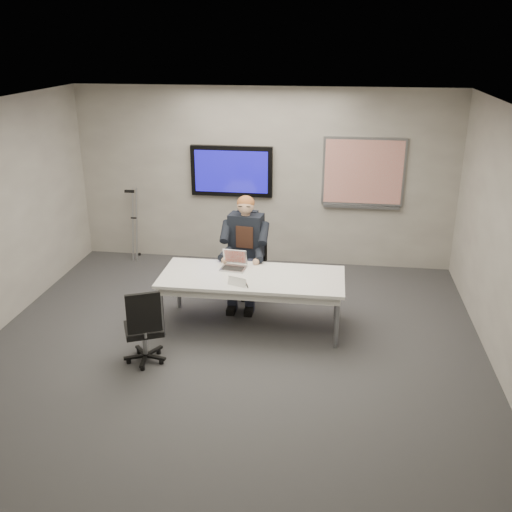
# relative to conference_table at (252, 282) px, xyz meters

# --- Properties ---
(floor) EXTENTS (6.00, 6.00, 0.02)m
(floor) POSITION_rel_conference_table_xyz_m (-0.16, -0.69, -0.62)
(floor) COLOR #343436
(floor) RESTS_ON ground
(ceiling) EXTENTS (6.00, 6.00, 0.02)m
(ceiling) POSITION_rel_conference_table_xyz_m (-0.16, -0.69, 2.18)
(ceiling) COLOR white
(ceiling) RESTS_ON wall_back
(wall_back) EXTENTS (6.00, 0.02, 2.80)m
(wall_back) POSITION_rel_conference_table_xyz_m (-0.16, 2.31, 0.78)
(wall_back) COLOR gray
(wall_back) RESTS_ON ground
(wall_front) EXTENTS (6.00, 0.02, 2.80)m
(wall_front) POSITION_rel_conference_table_xyz_m (-0.16, -3.69, 0.78)
(wall_front) COLOR gray
(wall_front) RESTS_ON ground
(conference_table) EXTENTS (2.29, 0.97, 0.71)m
(conference_table) POSITION_rel_conference_table_xyz_m (0.00, 0.00, 0.00)
(conference_table) COLOR white
(conference_table) RESTS_ON ground
(tv_display) EXTENTS (1.30, 0.09, 0.80)m
(tv_display) POSITION_rel_conference_table_xyz_m (-0.66, 2.26, 0.88)
(tv_display) COLOR black
(tv_display) RESTS_ON wall_back
(whiteboard) EXTENTS (1.25, 0.08, 1.10)m
(whiteboard) POSITION_rel_conference_table_xyz_m (1.39, 2.28, 0.91)
(whiteboard) COLOR gray
(whiteboard) RESTS_ON wall_back
(office_chair_far) EXTENTS (0.62, 0.62, 0.99)m
(office_chair_far) POSITION_rel_conference_table_xyz_m (-0.20, 0.95, -0.31)
(office_chair_far) COLOR black
(office_chair_far) RESTS_ON ground
(office_chair_near) EXTENTS (0.59, 0.59, 0.94)m
(office_chair_near) POSITION_rel_conference_table_xyz_m (-1.07, -1.04, -0.33)
(office_chair_near) COLOR black
(office_chair_near) RESTS_ON ground
(seated_person) EXTENTS (0.49, 0.84, 1.49)m
(seated_person) POSITION_rel_conference_table_xyz_m (-0.21, 0.69, -0.02)
(seated_person) COLOR #1F2335
(seated_person) RESTS_ON office_chair_far
(crutch) EXTENTS (0.19, 0.55, 1.27)m
(crutch) POSITION_rel_conference_table_xyz_m (-2.27, 2.12, -0.01)
(crutch) COLOR #9C9DA3
(crutch) RESTS_ON ground
(laptop) EXTENTS (0.34, 0.32, 0.22)m
(laptop) POSITION_rel_conference_table_xyz_m (-0.27, 0.23, 0.14)
(laptop) COLOR #B5B5B7
(laptop) RESTS_ON conference_table
(name_tent) EXTENTS (0.25, 0.14, 0.10)m
(name_tent) POSITION_rel_conference_table_xyz_m (-0.14, -0.30, 0.13)
(name_tent) COLOR white
(name_tent) RESTS_ON conference_table
(pen) EXTENTS (0.05, 0.14, 0.01)m
(pen) POSITION_rel_conference_table_xyz_m (-0.01, -0.32, 0.09)
(pen) COLOR black
(pen) RESTS_ON conference_table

